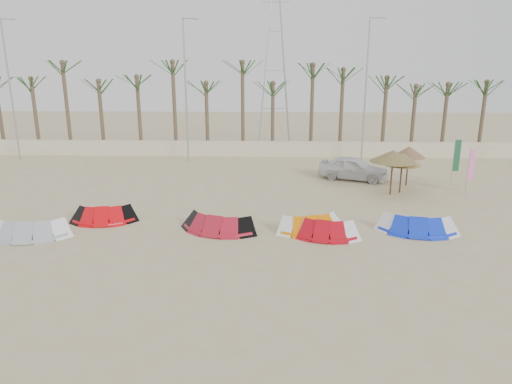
{
  "coord_description": "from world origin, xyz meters",
  "views": [
    {
      "loc": [
        0.77,
        -16.29,
        7.53
      ],
      "look_at": [
        0.0,
        6.0,
        1.3
      ],
      "focal_mm": 32.0,
      "sensor_mm": 36.0,
      "label": 1
    }
  ],
  "objects_px": {
    "car": "(353,168)",
    "kite_red_mid": "(218,221)",
    "kite_orange": "(311,221)",
    "parasol_mid": "(393,156)",
    "kite_grey": "(32,227)",
    "parasol_left": "(402,159)",
    "kite_red_right": "(322,226)",
    "parasol_right": "(409,152)",
    "kite_blue": "(415,222)",
    "kite_red_left": "(106,212)"
  },
  "relations": [
    {
      "from": "kite_red_mid",
      "to": "parasol_right",
      "type": "relative_size",
      "value": 1.52
    },
    {
      "from": "kite_orange",
      "to": "kite_blue",
      "type": "distance_m",
      "value": 4.86
    },
    {
      "from": "kite_red_mid",
      "to": "kite_red_right",
      "type": "xyz_separation_m",
      "value": [
        4.85,
        -0.58,
        -0.0
      ]
    },
    {
      "from": "kite_red_left",
      "to": "parasol_mid",
      "type": "relative_size",
      "value": 1.21
    },
    {
      "from": "kite_red_left",
      "to": "kite_red_right",
      "type": "height_order",
      "value": "same"
    },
    {
      "from": "kite_red_right",
      "to": "kite_red_mid",
      "type": "bearing_deg",
      "value": 173.21
    },
    {
      "from": "kite_red_left",
      "to": "car",
      "type": "bearing_deg",
      "value": 32.98
    },
    {
      "from": "kite_orange",
      "to": "parasol_right",
      "type": "xyz_separation_m",
      "value": [
        6.82,
        8.48,
        1.78
      ]
    },
    {
      "from": "parasol_right",
      "to": "car",
      "type": "height_order",
      "value": "parasol_right"
    },
    {
      "from": "parasol_left",
      "to": "car",
      "type": "height_order",
      "value": "parasol_left"
    },
    {
      "from": "kite_red_right",
      "to": "kite_blue",
      "type": "distance_m",
      "value": 4.46
    },
    {
      "from": "kite_grey",
      "to": "parasol_right",
      "type": "distance_m",
      "value": 21.93
    },
    {
      "from": "parasol_right",
      "to": "kite_red_left",
      "type": "bearing_deg",
      "value": -156.29
    },
    {
      "from": "kite_red_right",
      "to": "kite_grey",
      "type": "bearing_deg",
      "value": -177.69
    },
    {
      "from": "kite_orange",
      "to": "parasol_right",
      "type": "distance_m",
      "value": 11.02
    },
    {
      "from": "kite_red_left",
      "to": "car",
      "type": "distance_m",
      "value": 16.48
    },
    {
      "from": "parasol_right",
      "to": "kite_blue",
      "type": "bearing_deg",
      "value": -103.11
    },
    {
      "from": "parasol_left",
      "to": "parasol_mid",
      "type": "relative_size",
      "value": 0.89
    },
    {
      "from": "kite_red_left",
      "to": "kite_orange",
      "type": "xyz_separation_m",
      "value": [
        10.17,
        -1.01,
        0.0
      ]
    },
    {
      "from": "kite_orange",
      "to": "parasol_mid",
      "type": "xyz_separation_m",
      "value": [
        5.26,
        6.29,
        1.93
      ]
    },
    {
      "from": "parasol_left",
      "to": "parasol_mid",
      "type": "height_order",
      "value": "parasol_mid"
    },
    {
      "from": "kite_red_right",
      "to": "parasol_mid",
      "type": "xyz_separation_m",
      "value": [
        4.8,
        6.93,
        1.93
      ]
    },
    {
      "from": "kite_red_left",
      "to": "car",
      "type": "relative_size",
      "value": 0.72
    },
    {
      "from": "kite_red_right",
      "to": "kite_blue",
      "type": "height_order",
      "value": "same"
    },
    {
      "from": "car",
      "to": "kite_red_mid",
      "type": "bearing_deg",
      "value": 164.04
    },
    {
      "from": "kite_red_mid",
      "to": "parasol_right",
      "type": "xyz_separation_m",
      "value": [
        11.21,
        8.54,
        1.78
      ]
    },
    {
      "from": "parasol_left",
      "to": "kite_grey",
      "type": "bearing_deg",
      "value": -157.06
    },
    {
      "from": "kite_red_mid",
      "to": "kite_blue",
      "type": "relative_size",
      "value": 1.03
    },
    {
      "from": "kite_grey",
      "to": "kite_blue",
      "type": "height_order",
      "value": "same"
    },
    {
      "from": "kite_orange",
      "to": "parasol_right",
      "type": "bearing_deg",
      "value": 51.19
    },
    {
      "from": "kite_orange",
      "to": "kite_blue",
      "type": "height_order",
      "value": "same"
    },
    {
      "from": "parasol_left",
      "to": "parasol_mid",
      "type": "distance_m",
      "value": 0.88
    },
    {
      "from": "kite_orange",
      "to": "kite_blue",
      "type": "bearing_deg",
      "value": 0.84
    },
    {
      "from": "parasol_left",
      "to": "car",
      "type": "relative_size",
      "value": 0.53
    },
    {
      "from": "kite_orange",
      "to": "parasol_left",
      "type": "bearing_deg",
      "value": 48.62
    },
    {
      "from": "kite_grey",
      "to": "parasol_left",
      "type": "bearing_deg",
      "value": 22.94
    },
    {
      "from": "kite_orange",
      "to": "kite_grey",
      "type": "bearing_deg",
      "value": -174.75
    },
    {
      "from": "kite_orange",
      "to": "parasol_right",
      "type": "height_order",
      "value": "parasol_right"
    },
    {
      "from": "kite_orange",
      "to": "parasol_left",
      "type": "height_order",
      "value": "parasol_left"
    },
    {
      "from": "kite_red_left",
      "to": "parasol_mid",
      "type": "bearing_deg",
      "value": 18.88
    },
    {
      "from": "parasol_left",
      "to": "parasol_right",
      "type": "height_order",
      "value": "parasol_right"
    },
    {
      "from": "parasol_mid",
      "to": "car",
      "type": "relative_size",
      "value": 0.59
    },
    {
      "from": "kite_red_right",
      "to": "kite_orange",
      "type": "distance_m",
      "value": 0.79
    },
    {
      "from": "kite_red_right",
      "to": "parasol_left",
      "type": "bearing_deg",
      "value": 53.4
    },
    {
      "from": "kite_grey",
      "to": "kite_red_mid",
      "type": "distance_m",
      "value": 8.48
    },
    {
      "from": "kite_red_left",
      "to": "kite_blue",
      "type": "height_order",
      "value": "same"
    },
    {
      "from": "kite_red_right",
      "to": "kite_orange",
      "type": "height_order",
      "value": "same"
    },
    {
      "from": "kite_red_right",
      "to": "parasol_right",
      "type": "distance_m",
      "value": 11.26
    },
    {
      "from": "kite_blue",
      "to": "parasol_left",
      "type": "distance_m",
      "value": 6.97
    },
    {
      "from": "kite_red_right",
      "to": "kite_orange",
      "type": "bearing_deg",
      "value": 125.57
    }
  ]
}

